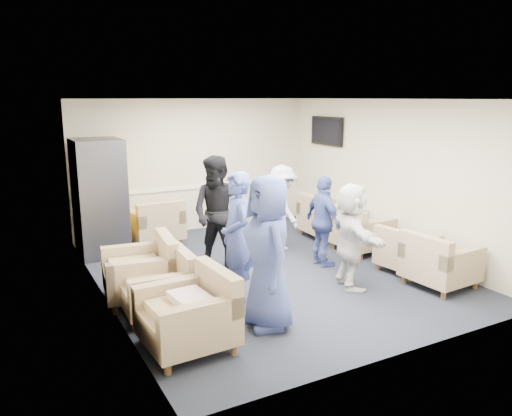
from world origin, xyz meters
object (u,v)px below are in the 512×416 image
armchair_right_midnear (406,253)px  vending_machine (100,197)px  armchair_left_near (192,316)px  person_front_right (351,236)px  armchair_right_far (325,219)px  person_back_left (218,214)px  armchair_corner (156,226)px  person_front_left (268,252)px  person_mid_left (237,237)px  person_mid_right (323,221)px  armchair_right_near (438,264)px  armchair_left_mid (162,288)px  armchair_right_midfar (360,233)px  armchair_left_far (144,273)px  person_back_right (282,208)px

armchair_right_midnear → vending_machine: (-4.04, 3.29, 0.71)m
armchair_left_near → person_front_right: size_ratio=0.63×
armchair_right_far → person_back_left: (-2.63, -0.75, 0.56)m
armchair_corner → person_front_left: 4.03m
person_mid_left → person_back_left: 1.27m
armchair_left_near → armchair_right_far: armchair_left_near is taller
person_mid_right → armchair_right_near: bearing=-148.4°
armchair_left_near → armchair_right_midnear: (3.88, 0.72, -0.06)m
armchair_left_near → vending_machine: (-0.16, 4.00, 0.65)m
armchair_left_mid → armchair_right_midfar: 4.06m
person_mid_left → armchair_left_near: bearing=-38.9°
armchair_right_midnear → person_back_left: (-2.56, 1.51, 0.61)m
armchair_left_far → person_back_right: person_back_right is taller
armchair_right_midfar → person_front_left: person_front_left is taller
armchair_left_far → armchair_corner: size_ratio=1.05×
person_front_right → person_front_left: bearing=124.5°
armchair_right_midnear → person_back_right: 2.33m
armchair_right_midnear → person_mid_left: size_ratio=0.49×
person_front_left → person_mid_left: 0.91m
armchair_left_far → armchair_right_midnear: size_ratio=1.20×
armchair_left_mid → person_back_left: (1.34, 1.19, 0.58)m
armchair_left_far → person_back_left: size_ratio=0.57×
armchair_corner → person_mid_left: size_ratio=0.56×
armchair_right_far → person_front_left: 4.16m
armchair_left_far → vending_machine: size_ratio=0.51×
armchair_left_far → armchair_right_near: 4.21m
armchair_right_near → person_front_left: 2.88m
person_mid_left → person_back_left: size_ratio=0.96×
armchair_right_midnear → armchair_corner: armchair_corner is taller
person_mid_right → vending_machine: bearing=53.5°
armchair_right_midfar → person_front_right: size_ratio=0.59×
armchair_left_near → armchair_left_mid: (-0.02, 1.04, -0.03)m
armchair_left_mid → armchair_left_near: bearing=3.5°
person_front_left → person_front_right: bearing=115.1°
armchair_left_mid → person_back_left: 1.88m
armchair_corner → armchair_right_near: bearing=121.8°
armchair_left_mid → person_mid_right: (2.92, 0.57, 0.40)m
armchair_left_near → armchair_right_far: 4.94m
armchair_corner → person_mid_right: 3.24m
armchair_left_mid → vending_machine: size_ratio=0.44×
armchair_corner → person_back_left: bearing=100.0°
armchair_left_far → person_front_right: bearing=77.9°
person_front_left → armchair_right_midfar: bearing=129.1°
person_front_right → vending_machine: bearing=56.8°
armchair_left_mid → person_front_left: 1.52m
person_front_left → person_back_right: bearing=153.2°
armchair_left_near → vending_machine: bearing=179.4°
armchair_left_far → person_front_left: (1.09, -1.52, 0.56)m
person_mid_left → person_mid_right: 1.98m
armchair_left_near → armchair_left_far: 1.61m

